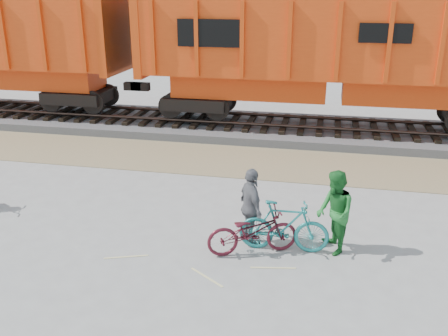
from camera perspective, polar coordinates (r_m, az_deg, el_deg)
The scene contains 9 objects.
ground at distance 10.91m, azimuth -4.59°, elevation -8.58°, with size 120.00×120.00×0.00m, color #9E9E99.
gravel_strip at distance 15.81m, azimuth 0.99°, elevation 0.86°, with size 120.00×3.00×0.02m, color tan.
ballast_bed at distance 19.06m, azimuth 3.01°, elevation 4.67°, with size 120.00×4.00×0.30m, color slate.
track at distance 18.98m, azimuth 3.03°, elevation 5.61°, with size 120.00×2.60×0.24m.
hopper_car_center at distance 18.29m, azimuth 12.79°, elevation 12.68°, with size 14.00×3.13×4.65m.
bicycle_teal at distance 10.43m, azimuth 6.87°, elevation -6.64°, with size 0.53×1.86×1.12m, color #1E7D7B.
bicycle_maroon at distance 10.31m, azimuth 3.28°, elevation -7.24°, with size 0.66×1.89×0.99m, color #511621.
person_man at distance 10.45m, azimuth 12.53°, elevation -4.99°, with size 0.85×0.67×1.76m, color #21732D.
person_woman at distance 10.52m, azimuth 3.11°, elevation -4.49°, with size 1.00×0.42×1.70m, color slate.
Camera 1 is at (2.82, -9.15, 5.24)m, focal length 40.00 mm.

